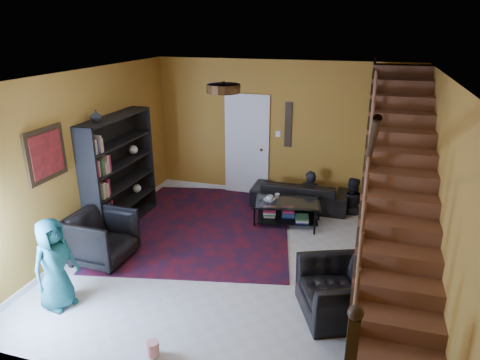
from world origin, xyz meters
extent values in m
plane|color=beige|center=(0.00, 0.00, 0.00)|extent=(5.50, 5.50, 0.00)
plane|color=#AC6B26|center=(0.00, 2.75, 1.40)|extent=(5.20, 0.00, 5.20)
plane|color=#AC6B26|center=(0.00, -2.75, 1.40)|extent=(5.20, 0.00, 5.20)
plane|color=#AC6B26|center=(-2.60, 0.00, 1.40)|extent=(0.00, 5.50, 5.50)
plane|color=#AC6B26|center=(2.60, 0.00, 1.40)|extent=(0.00, 5.50, 5.50)
plane|color=white|center=(0.00, 0.00, 2.80)|extent=(5.50, 5.50, 0.00)
cube|color=silver|center=(0.00, 2.74, 0.05)|extent=(5.20, 0.02, 0.10)
cube|color=silver|center=(-2.59, 0.00, 0.05)|extent=(0.02, 5.50, 0.10)
cube|color=#AC6B26|center=(2.12, 0.00, 1.32)|extent=(0.95, 4.92, 2.83)
cube|color=black|center=(1.67, 0.00, 1.40)|extent=(0.04, 5.02, 3.02)
cylinder|color=black|center=(1.70, 0.00, 1.85)|extent=(0.07, 4.20, 2.44)
cube|color=black|center=(-2.41, 0.60, 1.00)|extent=(0.35, 1.80, 2.00)
cube|color=black|center=(-2.41, 0.60, 0.40)|extent=(0.35, 1.72, 0.03)
cube|color=black|center=(-2.41, 0.60, 1.16)|extent=(0.35, 1.72, 0.03)
cube|color=silver|center=(-0.70, 2.73, 1.02)|extent=(0.82, 0.05, 2.05)
cube|color=maroon|center=(-2.57, -0.90, 1.75)|extent=(0.04, 0.74, 0.74)
cube|color=black|center=(0.15, 2.73, 1.55)|extent=(0.14, 0.03, 0.90)
cylinder|color=#3F2814|center=(0.00, -0.80, 2.74)|extent=(0.40, 0.40, 0.10)
cube|color=#4E0D16|center=(-1.08, 0.96, 0.01)|extent=(3.80, 4.15, 0.02)
imported|color=black|center=(0.51, 2.30, 0.27)|extent=(1.87, 0.74, 0.55)
imported|color=black|center=(-2.05, -0.61, 0.39)|extent=(0.90, 0.88, 0.79)
imported|color=black|center=(1.50, -0.89, 0.32)|extent=(1.17, 1.23, 0.63)
imported|color=black|center=(0.69, 2.35, 0.15)|extent=(0.45, 0.30, 1.21)
imported|color=black|center=(1.50, 2.35, 0.13)|extent=(0.57, 0.45, 1.15)
imported|color=#1C666A|center=(-1.95, -1.75, 0.61)|extent=(0.52, 0.67, 1.23)
cube|color=black|center=(-0.12, 1.18, 0.21)|extent=(0.04, 0.04, 0.43)
cube|color=black|center=(0.96, 1.18, 0.21)|extent=(0.04, 0.04, 0.43)
cube|color=black|center=(-0.12, 1.78, 0.21)|extent=(0.04, 0.04, 0.43)
cube|color=black|center=(0.96, 1.78, 0.21)|extent=(0.04, 0.04, 0.43)
cube|color=black|center=(0.42, 1.48, 0.11)|extent=(1.18, 0.81, 0.02)
cube|color=silver|center=(0.42, 1.48, 0.43)|extent=(1.25, 0.88, 0.02)
imported|color=#999999|center=(0.10, 1.43, 0.48)|extent=(0.13, 0.13, 0.10)
imported|color=#999999|center=(0.20, 1.57, 0.48)|extent=(0.11, 0.11, 0.09)
imported|color=#999999|center=(0.10, 1.40, 0.46)|extent=(0.23, 0.23, 0.05)
imported|color=#999999|center=(-2.41, 0.10, 2.10)|extent=(0.18, 0.18, 0.19)
cylinder|color=red|center=(-0.37, -2.23, 0.10)|extent=(0.15, 0.15, 0.16)
camera|label=1|loc=(1.62, -5.55, 3.45)|focal=32.00mm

